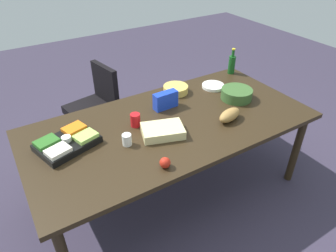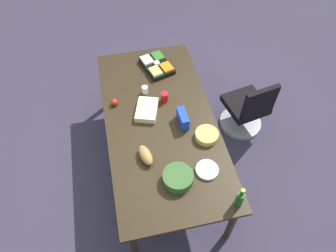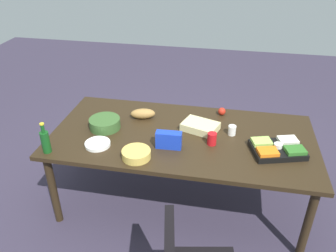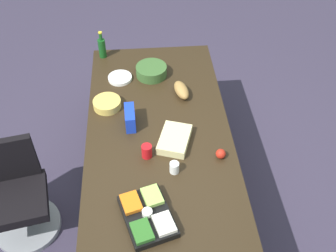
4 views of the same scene
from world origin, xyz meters
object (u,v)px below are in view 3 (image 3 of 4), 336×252
at_px(veggie_tray, 278,149).
at_px(paper_cup, 232,130).
at_px(red_solo_cup, 212,139).
at_px(apple_red, 222,111).
at_px(salad_bowl, 105,123).
at_px(bread_loaf, 143,114).
at_px(wine_bottle, 45,141).
at_px(chip_bowl, 136,154).
at_px(chip_bag_blue, 169,140).
at_px(sheet_cake, 200,126).
at_px(conference_table, 182,141).
at_px(paper_plate_stack, 98,144).

distance_m(veggie_tray, paper_cup, 0.44).
distance_m(red_solo_cup, apple_red, 0.56).
bearing_deg(salad_bowl, red_solo_cup, -4.92).
xyz_separation_m(apple_red, bread_loaf, (-0.76, -0.22, 0.01)).
bearing_deg(red_solo_cup, wine_bottle, -164.38).
bearing_deg(chip_bowl, paper_cup, 33.86).
bearing_deg(paper_cup, veggie_tray, -29.10).
height_order(veggie_tray, apple_red, veggie_tray).
distance_m(chip_bag_blue, sheet_cake, 0.42).
xyz_separation_m(wine_bottle, sheet_cake, (1.23, 0.60, -0.07)).
bearing_deg(apple_red, conference_table, -126.24).
distance_m(chip_bowl, apple_red, 1.09).
bearing_deg(chip_bag_blue, wine_bottle, -165.45).
bearing_deg(paper_plate_stack, chip_bowl, -15.87).
height_order(chip_bowl, bread_loaf, bread_loaf).
height_order(paper_plate_stack, paper_cup, paper_cup).
distance_m(chip_bowl, red_solo_cup, 0.67).
bearing_deg(chip_bag_blue, salad_bowl, 162.35).
xyz_separation_m(chip_bag_blue, chip_bowl, (-0.23, -0.20, -0.04)).
xyz_separation_m(salad_bowl, paper_plate_stack, (0.04, -0.30, -0.03)).
bearing_deg(conference_table, sheet_cake, 38.03).
bearing_deg(chip_bag_blue, chip_bowl, -140.05).
bearing_deg(apple_red, bread_loaf, -163.92).
height_order(chip_bowl, sheet_cake, sheet_cake).
distance_m(wine_bottle, apple_red, 1.69).
bearing_deg(bread_loaf, red_solo_cup, -25.57).
height_order(paper_cup, bread_loaf, bread_loaf).
bearing_deg(bread_loaf, salad_bowl, -140.50).
bearing_deg(red_solo_cup, conference_table, 158.91).
relative_size(veggie_tray, apple_red, 6.42).
relative_size(chip_bag_blue, bread_loaf, 0.92).
distance_m(chip_bag_blue, bread_loaf, 0.57).
xyz_separation_m(red_solo_cup, sheet_cake, (-0.12, 0.22, -0.02)).
xyz_separation_m(conference_table, apple_red, (0.33, 0.45, 0.10)).
xyz_separation_m(veggie_tray, chip_bowl, (-1.14, -0.30, -0.00)).
distance_m(red_solo_cup, bread_loaf, 0.78).
bearing_deg(veggie_tray, wine_bottle, -169.36).
bearing_deg(sheet_cake, chip_bowl, -130.95).
bearing_deg(paper_cup, bread_loaf, 170.66).
bearing_deg(wine_bottle, apple_red, 33.56).
bearing_deg(bread_loaf, veggie_tray, -15.88).
distance_m(chip_bowl, salad_bowl, 0.58).
bearing_deg(sheet_cake, red_solo_cup, -60.83).
bearing_deg(chip_bowl, wine_bottle, -175.33).
distance_m(chip_bag_blue, paper_plate_stack, 0.62).
bearing_deg(sheet_cake, salad_bowl, -171.25).
relative_size(wine_bottle, sheet_cake, 0.87).
distance_m(sheet_cake, bread_loaf, 0.59).
bearing_deg(paper_cup, chip_bowl, -146.14).
relative_size(chip_bowl, red_solo_cup, 2.17).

